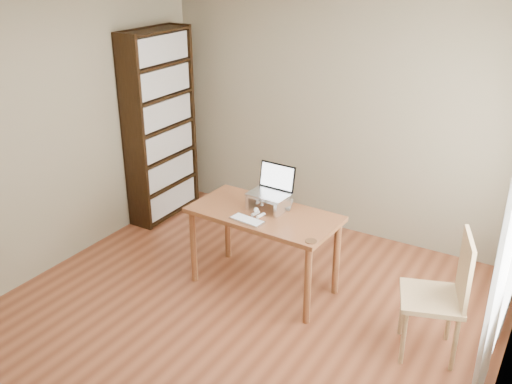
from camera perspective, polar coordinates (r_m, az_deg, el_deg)
name	(u,v)px	position (r m, az deg, el deg)	size (l,w,h in m)	color
room	(222,186)	(4.08, -3.42, 0.61)	(4.04, 4.54, 2.64)	brown
bookshelf	(160,126)	(6.39, -9.54, 6.49)	(0.30, 0.90, 2.10)	black
desk	(264,223)	(5.00, 0.79, -3.16)	(1.33, 0.71, 0.75)	brown
laptop_stand	(269,200)	(4.98, 1.26, -0.85)	(0.32, 0.25, 0.13)	silver
laptop	(272,186)	(4.99, 1.63, 0.56)	(0.36, 0.30, 0.25)	silver
keyboard	(247,220)	(4.80, -0.90, -2.83)	(0.31, 0.16, 0.02)	silver
coaster	(311,241)	(4.50, 5.52, -4.91)	(0.10, 0.10, 0.01)	#4F2E1B
cat	(272,202)	(5.00, 1.65, -1.01)	(0.24, 0.47, 0.14)	#3F3731
chair	(443,294)	(4.44, 18.23, -9.63)	(0.57, 0.57, 1.01)	tan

